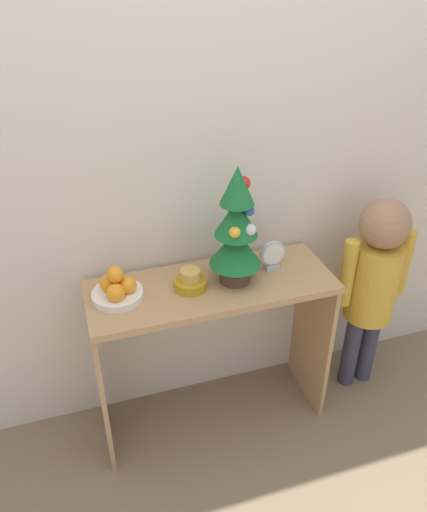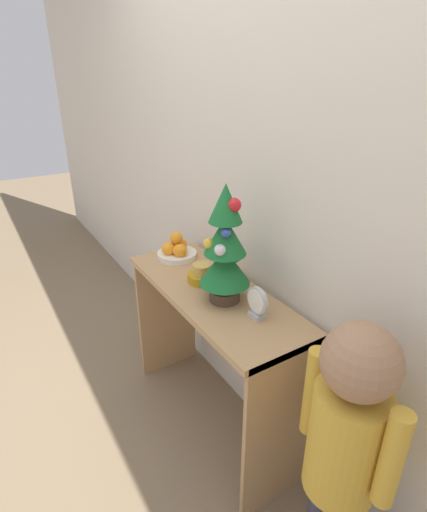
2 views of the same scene
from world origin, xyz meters
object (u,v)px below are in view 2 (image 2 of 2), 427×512
object	(u,v)px
singing_bowl	(202,275)
child_figure	(347,433)
mini_tree	(225,247)
fruit_bowl	(177,250)
desk_clock	(257,303)

from	to	relation	value
singing_bowl	child_figure	world-z (taller)	child_figure
mini_tree	fruit_bowl	bearing A→B (deg)	177.67
mini_tree	fruit_bowl	size ratio (longest dim) A/B	2.48
singing_bowl	desk_clock	world-z (taller)	desk_clock
singing_bowl	desk_clock	xyz separation A→B (m)	(0.37, 0.03, 0.03)
fruit_bowl	child_figure	bearing A→B (deg)	-1.16
desk_clock	mini_tree	bearing A→B (deg)	-169.65
singing_bowl	child_figure	xyz separation A→B (m)	(0.86, -0.00, -0.15)
fruit_bowl	singing_bowl	size ratio (longest dim) A/B	1.53
fruit_bowl	singing_bowl	bearing A→B (deg)	-3.76
singing_bowl	desk_clock	distance (m)	0.37
singing_bowl	child_figure	distance (m)	0.88
fruit_bowl	desk_clock	world-z (taller)	fruit_bowl
singing_bowl	desk_clock	bearing A→B (deg)	4.97
fruit_bowl	desk_clock	bearing A→B (deg)	1.15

